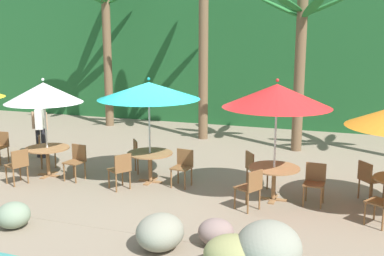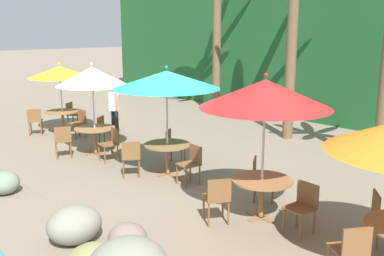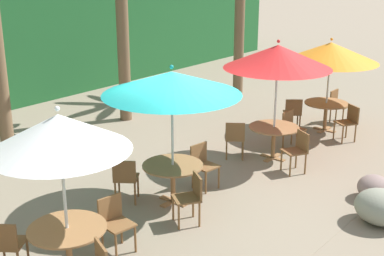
{
  "view_description": "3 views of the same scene",
  "coord_description": "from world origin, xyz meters",
  "px_view_note": "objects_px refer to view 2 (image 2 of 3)",
  "views": [
    {
      "loc": [
        4.12,
        -9.61,
        3.54
      ],
      "look_at": [
        0.56,
        0.54,
        1.35
      ],
      "focal_mm": 43.16,
      "sensor_mm": 36.0,
      "label": 1
    },
    {
      "loc": [
        7.43,
        -5.95,
        3.4
      ],
      "look_at": [
        0.12,
        0.52,
        1.17
      ],
      "focal_mm": 41.47,
      "sensor_mm": 36.0,
      "label": 2
    },
    {
      "loc": [
        -7.0,
        -5.71,
        4.38
      ],
      "look_at": [
        0.3,
        0.37,
        1.22
      ],
      "focal_mm": 49.83,
      "sensor_mm": 36.0,
      "label": 3
    }
  ],
  "objects_px": {
    "chair_yellow_left": "(35,120)",
    "dining_table_white": "(95,132)",
    "umbrella_white": "(92,76)",
    "umbrella_teal": "(167,80)",
    "umbrella_red": "(265,94)",
    "chair_orange_inland": "(382,215)",
    "chair_yellow_inland": "(73,113)",
    "chair_teal_inland": "(173,144)",
    "chair_red_left": "(217,197)",
    "chair_yellow_seaward": "(79,121)",
    "chair_white_seaward": "(111,142)",
    "umbrella_yellow": "(60,72)",
    "chair_white_inland": "(104,129)",
    "chair_red_inland": "(260,176)",
    "chair_white_left": "(63,139)",
    "dining_table_teal": "(167,149)",
    "chair_teal_left": "(131,156)",
    "dining_table_red": "(262,186)",
    "chair_teal_seaward": "(192,162)",
    "chair_red_seaward": "(303,204)",
    "waiter_in_white": "(114,106)",
    "dining_table_yellow": "(62,115)",
    "chair_orange_left": "(351,249)",
    "palm_tree_nearest": "(217,20)"
  },
  "relations": [
    {
      "from": "chair_red_inland",
      "to": "chair_white_inland",
      "type": "bearing_deg",
      "value": -178.44
    },
    {
      "from": "umbrella_yellow",
      "to": "chair_yellow_inland",
      "type": "height_order",
      "value": "umbrella_yellow"
    },
    {
      "from": "chair_yellow_left",
      "to": "chair_white_seaward",
      "type": "bearing_deg",
      "value": 4.68
    },
    {
      "from": "chair_yellow_left",
      "to": "umbrella_white",
      "type": "relative_size",
      "value": 0.35
    },
    {
      "from": "dining_table_yellow",
      "to": "chair_yellow_seaward",
      "type": "distance_m",
      "value": 0.86
    },
    {
      "from": "chair_yellow_seaward",
      "to": "dining_table_red",
      "type": "distance_m",
      "value": 7.73
    },
    {
      "from": "chair_teal_left",
      "to": "chair_red_inland",
      "type": "bearing_deg",
      "value": 21.76
    },
    {
      "from": "chair_yellow_inland",
      "to": "chair_teal_seaward",
      "type": "bearing_deg",
      "value": -5.5
    },
    {
      "from": "chair_yellow_left",
      "to": "dining_table_red",
      "type": "bearing_deg",
      "value": 3.2
    },
    {
      "from": "chair_teal_left",
      "to": "dining_table_teal",
      "type": "bearing_deg",
      "value": 62.84
    },
    {
      "from": "chair_yellow_seaward",
      "to": "dining_table_teal",
      "type": "bearing_deg",
      "value": -2.27
    },
    {
      "from": "chair_yellow_seaward",
      "to": "chair_red_inland",
      "type": "distance_m",
      "value": 7.15
    },
    {
      "from": "umbrella_yellow",
      "to": "chair_red_seaward",
      "type": "xyz_separation_m",
      "value": [
        9.41,
        -0.24,
        -1.49
      ]
    },
    {
      "from": "chair_white_left",
      "to": "chair_teal_left",
      "type": "xyz_separation_m",
      "value": [
        2.5,
        0.47,
        0.0
      ]
    },
    {
      "from": "chair_yellow_inland",
      "to": "chair_white_inland",
      "type": "height_order",
      "value": "same"
    },
    {
      "from": "chair_teal_inland",
      "to": "chair_red_left",
      "type": "xyz_separation_m",
      "value": [
        3.29,
        -1.67,
        0.0
      ]
    },
    {
      "from": "dining_table_white",
      "to": "chair_teal_inland",
      "type": "xyz_separation_m",
      "value": [
        2.07,
        1.03,
        -0.1
      ]
    },
    {
      "from": "dining_table_white",
      "to": "umbrella_red",
      "type": "relative_size",
      "value": 0.42
    },
    {
      "from": "chair_yellow_inland",
      "to": "chair_red_inland",
      "type": "distance_m",
      "value": 8.56
    },
    {
      "from": "umbrella_yellow",
      "to": "umbrella_teal",
      "type": "bearing_deg",
      "value": -0.31
    },
    {
      "from": "chair_yellow_left",
      "to": "dining_table_teal",
      "type": "height_order",
      "value": "chair_yellow_left"
    },
    {
      "from": "chair_teal_inland",
      "to": "chair_red_inland",
      "type": "bearing_deg",
      "value": -4.62
    },
    {
      "from": "umbrella_white",
      "to": "dining_table_white",
      "type": "xyz_separation_m",
      "value": [
        -0.0,
        -0.0,
        -1.52
      ]
    },
    {
      "from": "umbrella_teal",
      "to": "umbrella_red",
      "type": "relative_size",
      "value": 0.97
    },
    {
      "from": "umbrella_yellow",
      "to": "dining_table_white",
      "type": "relative_size",
      "value": 2.1
    },
    {
      "from": "umbrella_yellow",
      "to": "chair_yellow_inland",
      "type": "distance_m",
      "value": 1.72
    },
    {
      "from": "dining_table_red",
      "to": "waiter_in_white",
      "type": "bearing_deg",
      "value": 169.54
    },
    {
      "from": "chair_yellow_seaward",
      "to": "dining_table_red",
      "type": "xyz_separation_m",
      "value": [
        7.72,
        -0.44,
        0.1
      ]
    },
    {
      "from": "umbrella_teal",
      "to": "chair_teal_inland",
      "type": "distance_m",
      "value": 1.93
    },
    {
      "from": "chair_orange_left",
      "to": "chair_yellow_seaward",
      "type": "bearing_deg",
      "value": 173.04
    },
    {
      "from": "chair_yellow_left",
      "to": "dining_table_white",
      "type": "relative_size",
      "value": 0.79
    },
    {
      "from": "chair_white_left",
      "to": "chair_red_left",
      "type": "xyz_separation_m",
      "value": [
        5.59,
        0.19,
        0.0
      ]
    },
    {
      "from": "dining_table_teal",
      "to": "chair_yellow_inland",
      "type": "bearing_deg",
      "value": 173.75
    },
    {
      "from": "chair_white_seaward",
      "to": "chair_red_inland",
      "type": "relative_size",
      "value": 1.0
    },
    {
      "from": "umbrella_yellow",
      "to": "chair_white_inland",
      "type": "relative_size",
      "value": 2.65
    },
    {
      "from": "dining_table_yellow",
      "to": "chair_teal_left",
      "type": "xyz_separation_m",
      "value": [
        5.12,
        -0.79,
        -0.1
      ]
    },
    {
      "from": "dining_table_white",
      "to": "chair_red_seaward",
      "type": "height_order",
      "value": "chair_red_seaward"
    },
    {
      "from": "umbrella_teal",
      "to": "palm_tree_nearest",
      "type": "bearing_deg",
      "value": 126.67
    },
    {
      "from": "umbrella_white",
      "to": "chair_white_seaward",
      "type": "distance_m",
      "value": 1.83
    },
    {
      "from": "dining_table_teal",
      "to": "dining_table_red",
      "type": "height_order",
      "value": "same"
    },
    {
      "from": "chair_yellow_left",
      "to": "chair_orange_inland",
      "type": "height_order",
      "value": "same"
    },
    {
      "from": "chair_yellow_inland",
      "to": "chair_teal_inland",
      "type": "bearing_deg",
      "value": -0.4
    },
    {
      "from": "chair_yellow_seaward",
      "to": "umbrella_red",
      "type": "relative_size",
      "value": 0.33
    },
    {
      "from": "chair_yellow_seaward",
      "to": "chair_white_seaward",
      "type": "relative_size",
      "value": 1.0
    },
    {
      "from": "dining_table_white",
      "to": "dining_table_teal",
      "type": "bearing_deg",
      "value": 8.69
    },
    {
      "from": "dining_table_yellow",
      "to": "dining_table_white",
      "type": "bearing_deg",
      "value": -8.66
    },
    {
      "from": "chair_yellow_seaward",
      "to": "chair_teal_inland",
      "type": "bearing_deg",
      "value": 6.16
    },
    {
      "from": "umbrella_yellow",
      "to": "chair_teal_seaward",
      "type": "xyz_separation_m",
      "value": [
        6.37,
        -0.03,
        -1.49
      ]
    },
    {
      "from": "chair_orange_left",
      "to": "palm_tree_nearest",
      "type": "relative_size",
      "value": 0.16
    },
    {
      "from": "chair_yellow_seaward",
      "to": "chair_red_left",
      "type": "relative_size",
      "value": 1.0
    }
  ]
}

